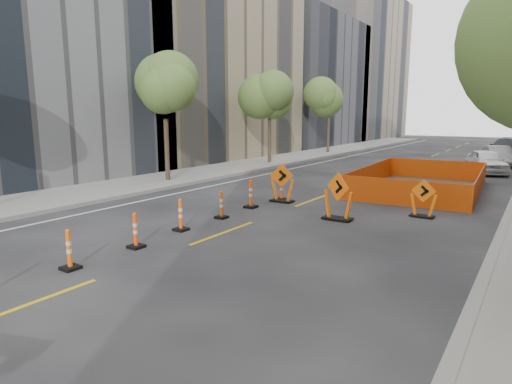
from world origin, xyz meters
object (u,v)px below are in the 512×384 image
Objects in this scene: chevron_sign_center at (338,196)px; channelizer_5 at (221,205)px; channelizer_6 at (251,194)px; parked_car_mid at (498,156)px; channelizer_7 at (282,188)px; parked_car_far at (507,149)px; channelizer_2 at (69,249)px; channelizer_3 at (135,230)px; chevron_sign_right at (423,198)px; parked_car_near at (486,161)px; channelizer_4 at (181,215)px; chevron_sign_left at (282,183)px.

channelizer_5 is at bearing -126.59° from chevron_sign_center.
chevron_sign_center is at bearing 1.37° from channelizer_6.
chevron_sign_center reaches higher than parked_car_mid.
channelizer_7 is 0.18× the size of parked_car_far.
channelizer_3 is (-0.01, 1.94, 0.00)m from channelizer_2.
chevron_sign_center is (3.24, 7.85, 0.33)m from channelizer_2.
parked_car_near is (0.51, 13.91, 0.05)m from chevron_sign_right.
channelizer_5 is 0.23× the size of parked_car_mid.
chevron_sign_center is (3.46, 3.97, 0.31)m from channelizer_4.
parked_car_mid reaches higher than channelizer_4.
parked_car_mid reaches higher than channelizer_6.
parked_car_mid reaches higher than channelizer_7.
channelizer_4 is 1.94m from channelizer_5.
parked_car_far is (6.69, 30.19, 0.34)m from channelizer_4.
parked_car_mid is (6.13, 19.12, -0.10)m from chevron_sign_left.
parked_car_near reaches higher than channelizer_7.
parked_car_near is (6.22, 17.93, 0.23)m from channelizer_5.
chevron_sign_left is (0.31, 3.58, 0.30)m from channelizer_5.
channelizer_4 is 0.75× the size of chevron_sign_right.
chevron_sign_right is 0.32× the size of parked_car_mid.
chevron_sign_right is (5.76, 5.96, 0.17)m from channelizer_4.
channelizer_6 is 0.82× the size of chevron_sign_right.
channelizer_3 is at bearing -83.84° from channelizer_4.
chevron_sign_right reaches higher than channelizer_3.
chevron_sign_left reaches higher than channelizer_4.
chevron_sign_left is 0.37× the size of parked_car_near.
channelizer_2 is at bearing -125.94° from parked_car_near.
channelizer_7 reaches higher than channelizer_5.
channelizer_5 is (-0.17, 5.83, 0.00)m from channelizer_2.
channelizer_5 is 23.60m from parked_car_mid.
channelizer_6 is 0.26× the size of parked_car_mid.
parked_car_far is (0.93, 24.23, 0.17)m from chevron_sign_right.
chevron_sign_right is at bearing -113.74° from parked_car_near.
parked_car_near reaches higher than chevron_sign_right.
parked_car_near reaches higher than channelizer_6.
chevron_sign_center is at bearing 61.20° from channelizer_3.
parked_car_mid is (0.73, 18.68, 0.01)m from chevron_sign_right.
parked_car_near is (6.10, 14.05, 0.21)m from channelizer_7.
channelizer_3 is at bearing -122.37° from parked_car_mid.
chevron_sign_left reaches higher than channelizer_5.
channelizer_2 is at bearing -89.70° from channelizer_3.
parked_car_near is at bearing 102.66° from chevron_sign_center.
channelizer_6 is 0.70× the size of chevron_sign_left.
channelizer_3 is 6.75m from chevron_sign_center.
channelizer_5 is 6.98m from chevron_sign_right.
channelizer_6 is (-0.28, 7.77, 0.06)m from channelizer_2.
channelizer_2 is 0.23× the size of parked_car_mid.
chevron_sign_left is 20.08m from parked_car_mid.
channelizer_5 is at bearing 91.65° from channelizer_2.
channelizer_5 is at bearing -124.91° from parked_car_mid.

